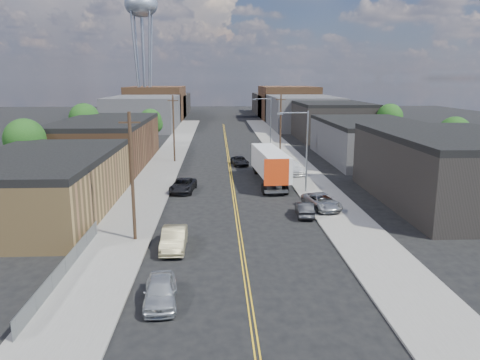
{
  "coord_description": "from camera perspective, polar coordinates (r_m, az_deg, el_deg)",
  "views": [
    {
      "loc": [
        -1.73,
        -24.95,
        12.38
      ],
      "look_at": [
        0.49,
        20.4,
        2.5
      ],
      "focal_mm": 35.0,
      "sensor_mm": 36.0,
      "label": 1
    }
  ],
  "objects": [
    {
      "name": "car_right_lot_a",
      "position": [
        45.42,
        9.94,
        -2.59
      ],
      "size": [
        3.53,
        5.61,
        1.44
      ],
      "primitive_type": "imported",
      "rotation": [
        0.0,
        0.0,
        0.23
      ],
      "color": "#97999B",
      "rests_on": "sidewalk_right"
    },
    {
      "name": "tree_right_near",
      "position": [
        69.14,
        24.69,
        4.92
      ],
      "size": [
        4.6,
        4.48,
        7.44
      ],
      "color": "black",
      "rests_on": "ground"
    },
    {
      "name": "tree_right_far",
      "position": [
        90.98,
        17.81,
        7.15
      ],
      "size": [
        4.85,
        4.76,
        7.91
      ],
      "color": "black",
      "rests_on": "ground"
    },
    {
      "name": "industrial_right_c",
      "position": [
        100.17,
        11.0,
        7.14
      ],
      "size": [
        14.0,
        22.0,
        7.6
      ],
      "color": "black",
      "rests_on": "ground"
    },
    {
      "name": "car_ahead_truck",
      "position": [
        68.04,
        -0.03,
        2.34
      ],
      "size": [
        2.69,
        4.81,
        1.27
      ],
      "primitive_type": "imported",
      "rotation": [
        0.0,
        0.0,
        0.13
      ],
      "color": "black",
      "rests_on": "ground"
    },
    {
      "name": "streetlight_far",
      "position": [
        85.75,
        3.49,
        7.53
      ],
      "size": [
        3.39,
        0.25,
        9.0
      ],
      "color": "gray",
      "rests_on": "ground"
    },
    {
      "name": "car_left_a",
      "position": [
        27.18,
        -9.69,
        -13.21
      ],
      "size": [
        2.14,
        4.61,
        1.53
      ],
      "primitive_type": "imported",
      "rotation": [
        0.0,
        0.0,
        0.08
      ],
      "color": "#B8BBBD",
      "rests_on": "ground"
    },
    {
      "name": "utility_pole_left_far",
      "position": [
        70.62,
        -8.09,
        6.27
      ],
      "size": [
        1.6,
        0.26,
        10.0
      ],
      "color": "black",
      "rests_on": "ground"
    },
    {
      "name": "skyline_left_c",
      "position": [
        166.19,
        -9.22,
        9.06
      ],
      "size": [
        16.0,
        40.0,
        7.0
      ],
      "primitive_type": "cube",
      "color": "black",
      "rests_on": "ground"
    },
    {
      "name": "tree_left_mid",
      "position": [
        83.26,
        -18.4,
        6.9
      ],
      "size": [
        5.1,
        5.04,
        8.37
      ],
      "color": "black",
      "rests_on": "ground"
    },
    {
      "name": "skyline_right_b",
      "position": [
        146.75,
        5.8,
        9.33
      ],
      "size": [
        16.0,
        26.0,
        10.0
      ],
      "primitive_type": "cube",
      "color": "brown",
      "rests_on": "ground"
    },
    {
      "name": "industrial_right_b",
      "position": [
        75.39,
        15.63,
        4.71
      ],
      "size": [
        14.0,
        24.0,
        6.1
      ],
      "color": "#313134",
      "rests_on": "ground"
    },
    {
      "name": "sidewalk_right",
      "position": [
        71.9,
        6.24,
        2.35
      ],
      "size": [
        5.0,
        140.0,
        0.15
      ],
      "primitive_type": "cube",
      "color": "slate",
      "rests_on": "ground"
    },
    {
      "name": "tree_left_far",
      "position": [
        88.15,
        -10.83,
        6.97
      ],
      "size": [
        4.35,
        4.2,
        6.97
      ],
      "color": "black",
      "rests_on": "ground"
    },
    {
      "name": "chainlink_fence",
      "position": [
        32.28,
        -20.52,
        -9.84
      ],
      "size": [
        0.05,
        16.0,
        1.22
      ],
      "color": "slate",
      "rests_on": "ground"
    },
    {
      "name": "ground",
      "position": [
        85.86,
        -1.62,
        3.98
      ],
      "size": [
        260.0,
        260.0,
        0.0
      ],
      "primitive_type": "plane",
      "color": "black",
      "rests_on": "ground"
    },
    {
      "name": "centerline",
      "position": [
        71.05,
        -1.36,
        2.24
      ],
      "size": [
        0.32,
        120.0,
        0.01
      ],
      "primitive_type": "cube",
      "color": "gold",
      "rests_on": "ground"
    },
    {
      "name": "car_left_c",
      "position": [
        52.4,
        -6.94,
        -0.65
      ],
      "size": [
        3.04,
        5.55,
        1.47
      ],
      "primitive_type": "imported",
      "rotation": [
        0.0,
        0.0,
        -0.12
      ],
      "color": "black",
      "rests_on": "ground"
    },
    {
      "name": "streetlight_near",
      "position": [
        51.3,
        7.73,
        4.26
      ],
      "size": [
        3.39,
        0.25,
        9.0
      ],
      "color": "gray",
      "rests_on": "ground"
    },
    {
      "name": "car_right_lot_c",
      "position": [
        63.11,
        6.49,
        1.63
      ],
      "size": [
        2.27,
        4.09,
        1.32
      ],
      "primitive_type": "imported",
      "rotation": [
        0.0,
        0.0,
        -0.19
      ],
      "color": "black",
      "rests_on": "sidewalk_right"
    },
    {
      "name": "car_right_oncoming",
      "position": [
        43.29,
        7.86,
        -3.53
      ],
      "size": [
        1.71,
        4.19,
        1.35
      ],
      "primitive_type": "imported",
      "rotation": [
        0.0,
        0.0,
        3.07
      ],
      "color": "black",
      "rests_on": "ground"
    },
    {
      "name": "skyline_left_a",
      "position": [
        121.62,
        -11.54,
        8.08
      ],
      "size": [
        16.0,
        30.0,
        8.0
      ],
      "primitive_type": "cube",
      "color": "#313134",
      "rests_on": "ground"
    },
    {
      "name": "car_left_b",
      "position": [
        35.07,
        -8.05,
        -7.11
      ],
      "size": [
        1.73,
        4.92,
        1.62
      ],
      "primitive_type": "imported",
      "rotation": [
        0.0,
        0.0,
        0.0
      ],
      "color": "#8F865E",
      "rests_on": "ground"
    },
    {
      "name": "utility_pole_left_near",
      "position": [
        36.27,
        -13.02,
        0.44
      ],
      "size": [
        1.6,
        0.26,
        10.0
      ],
      "color": "black",
      "rests_on": "ground"
    },
    {
      "name": "car_right_lot_b",
      "position": [
        61.66,
        6.52,
        1.48
      ],
      "size": [
        3.04,
        5.59,
        1.54
      ],
      "primitive_type": "imported",
      "rotation": [
        0.0,
        0.0,
        0.17
      ],
      "color": "silver",
      "rests_on": "sidewalk_right"
    },
    {
      "name": "skyline_left_b",
      "position": [
        146.28,
        -10.1,
        9.2
      ],
      "size": [
        16.0,
        26.0,
        10.0
      ],
      "primitive_type": "cube",
      "color": "brown",
      "rests_on": "ground"
    },
    {
      "name": "warehouse_tan",
      "position": [
        46.91,
        -23.02,
        -0.5
      ],
      "size": [
        12.0,
        22.0,
        5.6
      ],
      "color": "olive",
      "rests_on": "ground"
    },
    {
      "name": "tree_left_near",
      "position": [
        59.7,
        -24.69,
        4.23
      ],
      "size": [
        4.85,
        4.76,
        7.91
      ],
      "color": "black",
      "rests_on": "ground"
    },
    {
      "name": "skyline_right_c",
      "position": [
        166.61,
        4.76,
        9.18
      ],
      "size": [
        16.0,
        40.0,
        7.0
      ],
      "primitive_type": "cube",
      "color": "black",
      "rests_on": "ground"
    },
    {
      "name": "water_tower",
      "position": [
        137.68,
        -11.94,
        19.65
      ],
      "size": [
        9.0,
        9.0,
        36.9
      ],
      "color": "gray",
      "rests_on": "ground"
    },
    {
      "name": "industrial_right_a",
      "position": [
        51.58,
        24.63,
        1.29
      ],
      "size": [
        14.0,
        22.0,
        7.1
      ],
      "color": "black",
      "rests_on": "ground"
    },
    {
      "name": "sidewalk_left",
      "position": [
        71.44,
        -9.0,
        2.21
      ],
      "size": [
        5.0,
        140.0,
        0.15
      ],
      "primitive_type": "cube",
      "color": "slate",
      "rests_on": "ground"
    },
    {
      "name": "utility_pole_right",
      "position": [
        73.97,
        4.97,
        6.61
      ],
      "size": [
        1.6,
        0.26,
        10.0
      ],
      "color": "black",
      "rests_on": "ground"
    },
    {
      "name": "skyline_right_a",
      "position": [
        122.18,
        7.53,
        8.24
      ],
      "size": [
        16.0,
        30.0,
        8.0
      ],
      "primitive_type": "cube",
      "color": "#313134",
      "rests_on": "ground"
    },
    {
      "name": "semi_truck",
      "position": [
        57.19,
        3.5,
        2.14
      ],
      "size": [
        3.54,
        15.84,
        4.11
      ],
      "rotation": [
        0.0,
        0.0,
        0.07
      ],
      "color": "silver",
      "rests_on": "ground"
    },
    {
      "name": "warehouse_brown",
      "position": [
        71.42,
        -15.99,
        4.5
      ],
      "size": [
        12.0,
        26.0,
        6.6
      ],
      "color": "brown",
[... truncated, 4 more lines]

